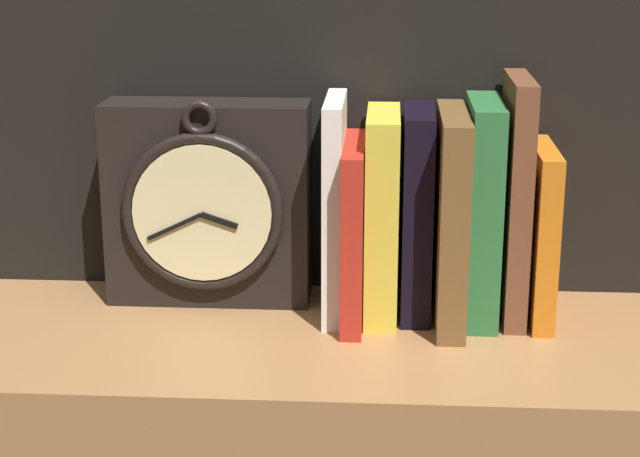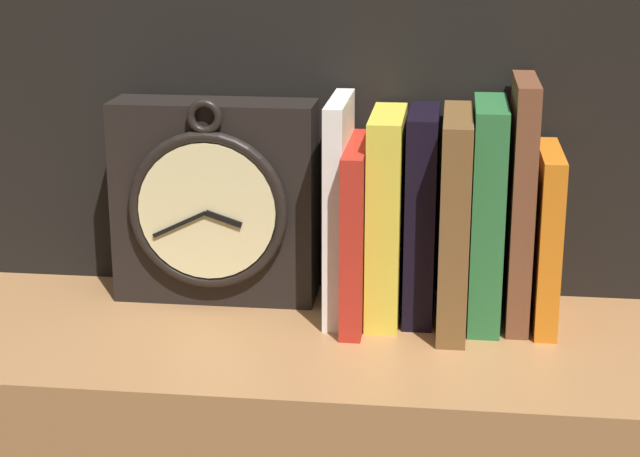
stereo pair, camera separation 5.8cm
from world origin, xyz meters
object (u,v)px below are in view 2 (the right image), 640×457
at_px(clock, 215,202).
at_px(book_slot3_black, 421,214).
at_px(book_slot1_red, 357,232).
at_px(book_slot0_white, 339,208).
at_px(book_slot4_brown, 455,220).
at_px(book_slot2_yellow, 386,216).
at_px(book_slot5_green, 487,213).
at_px(book_slot6_brown, 520,202).
at_px(book_slot7_orange, 546,237).

relative_size(clock, book_slot3_black, 1.05).
bearing_deg(book_slot1_red, book_slot0_white, 149.69).
bearing_deg(book_slot4_brown, book_slot2_yellow, 168.36).
xyz_separation_m(book_slot2_yellow, book_slot5_green, (0.10, -0.00, 0.01)).
bearing_deg(book_slot6_brown, book_slot7_orange, -6.04).
relative_size(book_slot2_yellow, book_slot4_brown, 0.98).
relative_size(clock, book_slot7_orange, 1.25).
distance_m(book_slot1_red, book_slot2_yellow, 0.03).
bearing_deg(book_slot6_brown, book_slot3_black, 177.95).
distance_m(book_slot5_green, book_slot7_orange, 0.06).
bearing_deg(book_slot1_red, book_slot6_brown, 5.03).
bearing_deg(book_slot6_brown, book_slot2_yellow, -178.98).
xyz_separation_m(book_slot0_white, book_slot5_green, (0.15, -0.00, -0.00)).
relative_size(book_slot3_black, book_slot5_green, 0.95).
bearing_deg(book_slot6_brown, book_slot4_brown, -165.56).
xyz_separation_m(clock, book_slot6_brown, (0.32, -0.02, 0.02)).
relative_size(book_slot0_white, book_slot6_brown, 0.91).
bearing_deg(book_slot7_orange, book_slot2_yellow, 179.82).
bearing_deg(book_slot4_brown, book_slot7_orange, 8.53).
distance_m(book_slot1_red, book_slot3_black, 0.07).
bearing_deg(book_slot4_brown, book_slot6_brown, 14.44).
height_order(clock, book_slot1_red, clock).
bearing_deg(book_slot3_black, clock, 175.17).
xyz_separation_m(book_slot0_white, book_slot3_black, (0.08, 0.01, -0.01)).
bearing_deg(book_slot6_brown, clock, 176.03).
bearing_deg(book_slot3_black, book_slot4_brown, -30.91).
relative_size(book_slot0_white, book_slot5_green, 1.00).
xyz_separation_m(clock, book_slot2_yellow, (0.18, -0.02, -0.00)).
bearing_deg(clock, book_slot5_green, -4.95).
bearing_deg(book_slot0_white, book_slot7_orange, -0.10).
height_order(book_slot0_white, book_slot6_brown, book_slot6_brown).
relative_size(book_slot5_green, book_slot7_orange, 1.26).
height_order(book_slot1_red, book_slot6_brown, book_slot6_brown).
relative_size(book_slot4_brown, book_slot6_brown, 0.87).
bearing_deg(book_slot7_orange, book_slot5_green, 179.77).
bearing_deg(book_slot6_brown, book_slot5_green, -175.41).
relative_size(book_slot6_brown, book_slot7_orange, 1.39).
bearing_deg(clock, book_slot4_brown, -8.70).
relative_size(book_slot0_white, book_slot1_red, 1.23).
height_order(book_slot3_black, book_slot7_orange, book_slot3_black).
xyz_separation_m(book_slot4_brown, book_slot7_orange, (0.09, 0.01, -0.02)).
bearing_deg(book_slot2_yellow, book_slot5_green, -0.14).
height_order(book_slot2_yellow, book_slot5_green, book_slot5_green).
distance_m(book_slot1_red, book_slot4_brown, 0.10).
bearing_deg(book_slot3_black, book_slot7_orange, -2.92).
xyz_separation_m(book_slot1_red, book_slot5_green, (0.13, 0.01, 0.02)).
distance_m(book_slot2_yellow, book_slot3_black, 0.04).
height_order(book_slot1_red, book_slot7_orange, book_slot1_red).
bearing_deg(book_slot5_green, book_slot3_black, 174.63).
height_order(book_slot5_green, book_slot6_brown, book_slot6_brown).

